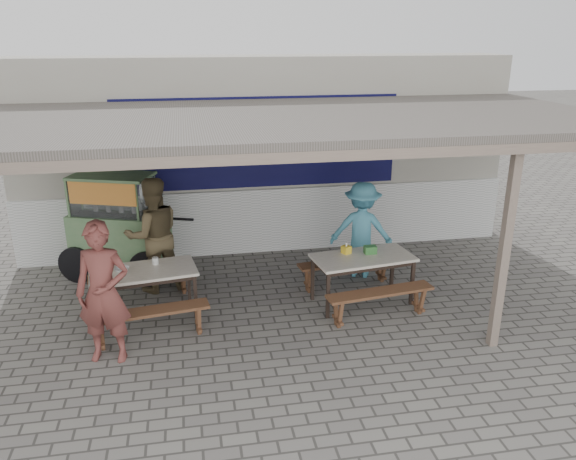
% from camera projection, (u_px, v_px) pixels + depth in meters
% --- Properties ---
extents(ground, '(60.00, 60.00, 0.00)m').
position_uv_depth(ground, '(304.00, 327.00, 7.84)').
color(ground, slate).
rests_on(ground, ground).
extents(back_wall, '(9.00, 1.28, 3.50)m').
position_uv_depth(back_wall, '(265.00, 154.00, 10.59)').
color(back_wall, '#AFAC9D').
rests_on(back_wall, ground).
extents(warung_roof, '(9.00, 4.21, 2.81)m').
position_uv_depth(warung_roof, '(293.00, 122.00, 7.78)').
color(warung_roof, '#5C554F').
rests_on(warung_roof, ground).
extents(table_left, '(1.54, 0.94, 0.75)m').
position_uv_depth(table_left, '(144.00, 275.00, 7.87)').
color(table_left, beige).
rests_on(table_left, ground).
extents(bench_left_street, '(1.58, 0.50, 0.45)m').
position_uv_depth(bench_left_street, '(150.00, 318.00, 7.39)').
color(bench_left_street, brown).
rests_on(bench_left_street, ground).
extents(bench_left_wall, '(1.58, 0.50, 0.45)m').
position_uv_depth(bench_left_wall, '(141.00, 278.00, 8.57)').
color(bench_left_wall, brown).
rests_on(bench_left_wall, ground).
extents(table_right, '(1.57, 0.94, 0.75)m').
position_uv_depth(table_right, '(363.00, 261.00, 8.35)').
color(table_right, beige).
rests_on(table_right, ground).
extents(bench_right_street, '(1.60, 0.50, 0.45)m').
position_uv_depth(bench_right_street, '(380.00, 298.00, 7.94)').
color(bench_right_street, brown).
rests_on(bench_right_street, ground).
extents(bench_right_wall, '(1.60, 0.50, 0.45)m').
position_uv_depth(bench_right_wall, '(346.00, 267.00, 8.99)').
color(bench_right_wall, brown).
rests_on(bench_right_wall, ground).
extents(vendor_cart, '(2.23, 1.35, 1.74)m').
position_uv_depth(vendor_cart, '(118.00, 222.00, 9.21)').
color(vendor_cart, '#68875A').
rests_on(vendor_cart, ground).
extents(patron_street_side, '(0.73, 0.55, 1.82)m').
position_uv_depth(patron_street_side, '(103.00, 293.00, 6.80)').
color(patron_street_side, brown).
rests_on(patron_street_side, ground).
extents(patron_wall_side, '(1.03, 0.89, 1.83)m').
position_uv_depth(patron_wall_side, '(154.00, 235.00, 8.71)').
color(patron_wall_side, brown).
rests_on(patron_wall_side, ground).
extents(patron_right_table, '(1.19, 0.94, 1.62)m').
position_uv_depth(patron_right_table, '(362.00, 230.00, 9.27)').
color(patron_right_table, teal).
rests_on(patron_right_table, ground).
extents(tissue_box, '(0.15, 0.15, 0.12)m').
position_uv_depth(tissue_box, '(346.00, 250.00, 8.42)').
color(tissue_box, yellow).
rests_on(tissue_box, table_right).
extents(donation_box, '(0.18, 0.12, 0.12)m').
position_uv_depth(donation_box, '(370.00, 250.00, 8.42)').
color(donation_box, '#327032').
rests_on(donation_box, table_right).
extents(condiment_jar, '(0.09, 0.09, 0.10)m').
position_uv_depth(condiment_jar, '(155.00, 261.00, 8.03)').
color(condiment_jar, silver).
rests_on(condiment_jar, table_left).
extents(condiment_bowl, '(0.22, 0.22, 0.05)m').
position_uv_depth(condiment_bowl, '(122.00, 269.00, 7.80)').
color(condiment_bowl, white).
rests_on(condiment_bowl, table_left).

